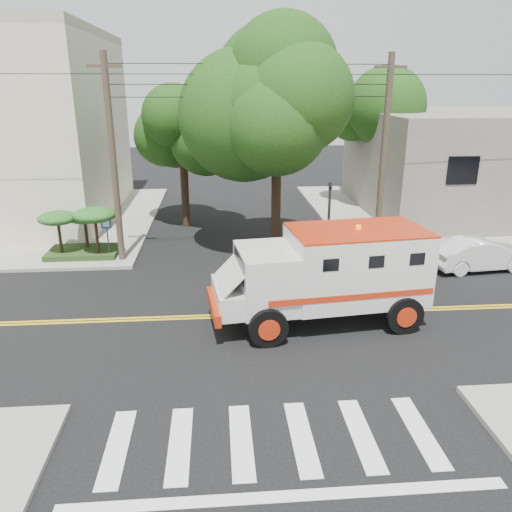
{
  "coord_description": "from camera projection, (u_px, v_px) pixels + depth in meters",
  "views": [
    {
      "loc": [
        -1.21,
        -15.89,
        7.74
      ],
      "look_at": [
        0.19,
        1.75,
        1.6
      ],
      "focal_mm": 35.0,
      "sensor_mm": 36.0,
      "label": 1
    }
  ],
  "objects": [
    {
      "name": "building_right",
      "position": [
        478.0,
        162.0,
        30.87
      ],
      "size": [
        14.0,
        12.0,
        6.0
      ],
      "primitive_type": "cube",
      "color": "#69625A",
      "rests_on": "sidewalk_ne"
    },
    {
      "name": "palm_planter",
      "position": [
        81.0,
        225.0,
        22.73
      ],
      "size": [
        3.52,
        2.63,
        2.36
      ],
      "color": "#1E3314",
      "rests_on": "sidewalk_nw"
    },
    {
      "name": "traffic_signal",
      "position": [
        329.0,
        213.0,
        22.42
      ],
      "size": [
        0.15,
        0.18,
        3.6
      ],
      "color": "#3F3F42",
      "rests_on": "ground"
    },
    {
      "name": "utility_pole_left",
      "position": [
        113.0,
        163.0,
        21.35
      ],
      "size": [
        0.28,
        0.28,
        9.0
      ],
      "primitive_type": "cylinder",
      "color": "#382D23",
      "rests_on": "ground"
    },
    {
      "name": "sidewalk_nw",
      "position": [
        8.0,
        221.0,
        29.27
      ],
      "size": [
        17.0,
        17.0,
        0.15
      ],
      "primitive_type": "cube",
      "color": "gray",
      "rests_on": "ground"
    },
    {
      "name": "pedestrian_a",
      "position": [
        365.0,
        241.0,
        22.89
      ],
      "size": [
        0.57,
        0.39,
        1.51
      ],
      "primitive_type": "imported",
      "rotation": [
        0.0,
        0.0,
        3.18
      ],
      "color": "gray",
      "rests_on": "sidewalk_ne"
    },
    {
      "name": "pedestrian_b",
      "position": [
        378.0,
        239.0,
        22.91
      ],
      "size": [
        1.01,
        0.97,
        1.64
      ],
      "primitive_type": "imported",
      "rotation": [
        0.0,
        0.0,
        2.52
      ],
      "color": "gray",
      "rests_on": "sidewalk_ne"
    },
    {
      "name": "sidewalk_ne",
      "position": [
        452.0,
        212.0,
        31.29
      ],
      "size": [
        17.0,
        17.0,
        0.15
      ],
      "primitive_type": "cube",
      "color": "gray",
      "rests_on": "ground"
    },
    {
      "name": "parked_sedan",
      "position": [
        480.0,
        254.0,
        21.7
      ],
      "size": [
        4.43,
        1.93,
        1.42
      ],
      "primitive_type": "imported",
      "rotation": [
        0.0,
        0.0,
        1.67
      ],
      "color": "silver",
      "rests_on": "ground"
    },
    {
      "name": "tree_right",
      "position": [
        376.0,
        111.0,
        31.11
      ],
      "size": [
        4.8,
        4.5,
        8.2
      ],
      "color": "black",
      "rests_on": "ground"
    },
    {
      "name": "tree_main",
      "position": [
        288.0,
        97.0,
        21.22
      ],
      "size": [
        6.08,
        5.7,
        9.85
      ],
      "color": "black",
      "rests_on": "ground"
    },
    {
      "name": "armored_truck",
      "position": [
        329.0,
        271.0,
        16.57
      ],
      "size": [
        7.36,
        3.54,
        3.24
      ],
      "rotation": [
        0.0,
        0.0,
        0.11
      ],
      "color": "silver",
      "rests_on": "ground"
    },
    {
      "name": "ground",
      "position": [
        254.0,
        315.0,
        17.59
      ],
      "size": [
        100.0,
        100.0,
        0.0
      ],
      "primitive_type": "plane",
      "color": "black",
      "rests_on": "ground"
    },
    {
      "name": "accessibility_sign",
      "position": [
        107.0,
        233.0,
        22.49
      ],
      "size": [
        0.45,
        0.1,
        2.02
      ],
      "color": "#3F3F42",
      "rests_on": "ground"
    },
    {
      "name": "tree_left",
      "position": [
        188.0,
        123.0,
        26.61
      ],
      "size": [
        4.48,
        4.2,
        7.7
      ],
      "color": "black",
      "rests_on": "ground"
    },
    {
      "name": "utility_pole_right",
      "position": [
        383.0,
        159.0,
        22.43
      ],
      "size": [
        0.28,
        0.28,
        9.0
      ],
      "primitive_type": "cylinder",
      "color": "#382D23",
      "rests_on": "ground"
    }
  ]
}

